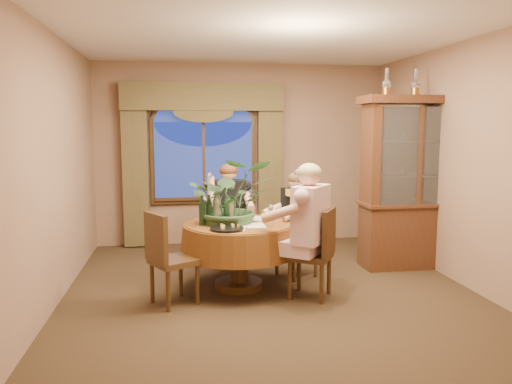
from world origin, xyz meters
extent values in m
plane|color=black|center=(0.00, 0.00, 0.00)|extent=(5.00, 5.00, 0.00)
plane|color=#84614B|center=(0.00, 2.50, 1.40)|extent=(4.50, 0.00, 4.50)
plane|color=#84614B|center=(2.25, 0.00, 1.40)|extent=(0.00, 5.00, 5.00)
plane|color=white|center=(0.00, 0.00, 2.80)|extent=(5.00, 5.00, 0.00)
cube|color=#4B4226|center=(-1.63, 2.38, 1.18)|extent=(0.38, 0.14, 2.32)
cube|color=#4B4226|center=(0.43, 2.38, 1.18)|extent=(0.38, 0.14, 2.32)
cylinder|color=maroon|center=(-0.33, 0.18, 0.38)|extent=(1.73, 1.73, 0.75)
cube|color=#3E1F11|center=(1.99, 0.73, 1.11)|extent=(1.37, 0.54, 2.21)
cube|color=black|center=(0.39, -0.24, 0.48)|extent=(0.57, 0.57, 0.96)
cube|color=black|center=(0.42, 0.54, 0.48)|extent=(0.56, 0.56, 0.96)
cube|color=black|center=(-0.30, 1.09, 0.48)|extent=(0.44, 0.44, 0.96)
cube|color=black|center=(-1.05, -0.22, 0.48)|extent=(0.57, 0.57, 0.96)
imported|color=#315431|center=(-0.40, 0.26, 1.36)|extent=(0.96, 1.06, 0.83)
imported|color=#405628|center=(-0.30, 0.16, 0.77)|extent=(0.15, 0.15, 0.05)
cylinder|color=black|center=(-0.50, -0.17, 0.76)|extent=(0.36, 0.36, 0.02)
cylinder|color=tan|center=(-0.71, 0.32, 0.92)|extent=(0.07, 0.07, 0.33)
cylinder|color=black|center=(-0.66, 0.18, 0.92)|extent=(0.07, 0.07, 0.33)
cylinder|color=black|center=(-0.47, 0.13, 0.92)|extent=(0.07, 0.07, 0.33)
cylinder|color=black|center=(-0.74, 0.13, 0.92)|extent=(0.07, 0.07, 0.33)
cylinder|color=black|center=(-0.58, 0.33, 0.92)|extent=(0.07, 0.07, 0.33)
cylinder|color=tan|center=(-0.58, 0.23, 0.92)|extent=(0.07, 0.07, 0.33)
cube|color=white|center=(-0.17, 0.01, 0.75)|extent=(0.21, 0.30, 0.00)
cube|color=white|center=(-0.08, 0.40, 0.75)|extent=(0.34, 0.37, 0.00)
cube|color=white|center=(-0.40, -0.10, 0.75)|extent=(0.27, 0.34, 0.00)
camera|label=1|loc=(-0.99, -5.29, 1.82)|focal=35.00mm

